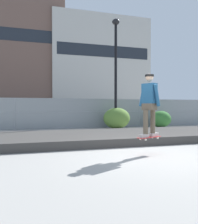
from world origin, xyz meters
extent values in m
plane|color=gray|center=(0.00, 0.00, 0.00)|extent=(120.00, 120.00, 0.00)
cube|color=#3D3A38|center=(0.00, 3.07, 0.14)|extent=(13.23, 3.55, 0.29)
cube|color=#B22D2D|center=(-0.01, 0.06, 0.49)|extent=(0.81, 0.50, 0.02)
cylinder|color=silver|center=(0.20, 0.25, 0.45)|extent=(0.06, 0.05, 0.05)
cylinder|color=silver|center=(0.27, 0.08, 0.45)|extent=(0.06, 0.05, 0.05)
cylinder|color=silver|center=(-0.28, 0.04, 0.45)|extent=(0.06, 0.05, 0.05)
cylinder|color=silver|center=(-0.21, -0.12, 0.45)|extent=(0.06, 0.05, 0.05)
cube|color=#99999E|center=(0.23, 0.16, 0.47)|extent=(0.10, 0.15, 0.01)
cube|color=#99999E|center=(-0.25, -0.04, 0.47)|extent=(0.10, 0.15, 0.01)
cube|color=#B2ADA8|center=(0.20, 0.15, 0.54)|extent=(0.30, 0.20, 0.09)
cube|color=#B2ADA8|center=(-0.21, -0.02, 0.54)|extent=(0.30, 0.20, 0.09)
cylinder|color=brown|center=(0.14, 0.12, 0.90)|extent=(0.13, 0.13, 0.64)
cylinder|color=brown|center=(-0.15, 0.00, 0.90)|extent=(0.13, 0.13, 0.64)
cube|color=brown|center=(-0.01, 0.06, 1.31)|extent=(0.35, 0.41, 0.18)
cube|color=navy|center=(-0.01, 0.06, 1.67)|extent=(0.35, 0.44, 0.54)
cylinder|color=navy|center=(-0.10, 0.29, 1.61)|extent=(0.25, 0.17, 0.58)
cylinder|color=navy|center=(0.09, -0.16, 1.61)|extent=(0.25, 0.17, 0.58)
sphere|color=tan|center=(-0.01, 0.06, 2.10)|extent=(0.21, 0.21, 0.21)
cylinder|color=black|center=(-0.01, 0.06, 2.15)|extent=(0.24, 0.24, 0.05)
cylinder|color=gray|center=(-3.97, 8.60, 0.93)|extent=(0.06, 0.06, 1.85)
cylinder|color=gray|center=(3.97, 8.60, 0.93)|extent=(0.06, 0.06, 1.85)
cylinder|color=gray|center=(0.00, 8.60, 1.81)|extent=(23.79, 0.04, 0.04)
cylinder|color=gray|center=(0.00, 8.60, 1.02)|extent=(23.79, 0.04, 0.04)
cylinder|color=gray|center=(0.00, 8.60, 0.06)|extent=(23.79, 0.04, 0.04)
cube|color=gray|center=(0.00, 8.60, 0.93)|extent=(23.79, 0.01, 1.85)
cylinder|color=black|center=(1.81, 7.42, 3.11)|extent=(0.16, 0.16, 6.22)
ellipsoid|color=black|center=(1.81, 7.42, 6.40)|extent=(0.44, 0.44, 0.36)
cube|color=silver|center=(-4.83, 12.05, 0.67)|extent=(4.48, 2.01, 0.70)
cube|color=#23282D|center=(-5.03, 12.06, 1.34)|extent=(2.28, 1.71, 0.64)
cylinder|color=black|center=(-3.42, 12.84, 0.32)|extent=(0.65, 0.27, 0.64)
cylinder|color=black|center=(-3.51, 11.13, 0.32)|extent=(0.65, 0.27, 0.64)
cube|color=maroon|center=(1.61, 11.99, 0.67)|extent=(4.55, 2.19, 0.70)
cube|color=#23282D|center=(1.41, 11.98, 1.34)|extent=(2.34, 1.79, 0.64)
cylinder|color=black|center=(2.89, 12.97, 0.32)|extent=(0.66, 0.30, 0.64)
cylinder|color=black|center=(3.05, 11.27, 0.32)|extent=(0.66, 0.30, 0.64)
cylinder|color=black|center=(0.17, 12.72, 0.32)|extent=(0.66, 0.30, 0.64)
cylinder|color=black|center=(0.33, 11.02, 0.32)|extent=(0.66, 0.30, 0.64)
cube|color=black|center=(8.41, 11.72, 0.67)|extent=(4.52, 2.11, 0.70)
cube|color=#23282D|center=(8.21, 11.73, 1.34)|extent=(2.31, 1.75, 0.64)
cylinder|color=black|center=(9.83, 12.47, 0.32)|extent=(0.66, 0.29, 0.64)
cylinder|color=black|center=(9.71, 10.77, 0.32)|extent=(0.66, 0.29, 0.64)
cylinder|color=black|center=(7.11, 12.67, 0.32)|extent=(0.66, 0.29, 0.64)
cylinder|color=black|center=(6.98, 10.96, 0.32)|extent=(0.66, 0.29, 0.64)
cube|color=#B2AFA8|center=(12.01, 48.26, 10.66)|extent=(21.83, 14.73, 21.31)
cube|color=#1E232B|center=(12.01, 40.88, 13.21)|extent=(20.09, 0.04, 2.50)
ellipsoid|color=#567A33|center=(1.91, 7.50, 0.63)|extent=(1.64, 1.34, 1.27)
ellipsoid|color=#336B2D|center=(4.94, 7.49, 0.53)|extent=(1.38, 1.13, 1.07)
camera|label=1|loc=(-3.09, -5.50, 1.30)|focal=36.79mm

